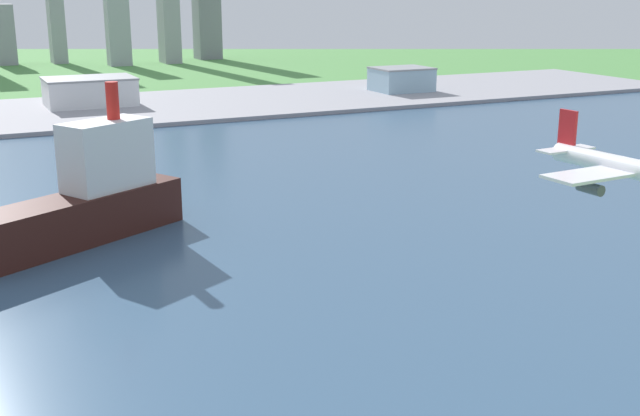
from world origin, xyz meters
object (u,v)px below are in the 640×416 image
airplane_landing (633,169)px  warehouse_annex (401,79)px  warehouse_main (90,91)px  cargo_ship (83,199)px

airplane_landing → warehouse_annex: size_ratio=0.89×
airplane_landing → warehouse_main: airplane_landing is taller
airplane_landing → warehouse_annex: (204.62, 408.71, -36.48)m
warehouse_main → airplane_landing: bearing=-88.5°
cargo_ship → warehouse_main: 284.24m
cargo_ship → warehouse_annex: bearing=43.8°
warehouse_annex → warehouse_main: bearing=173.8°
airplane_landing → cargo_ship: size_ratio=0.48×
cargo_ship → warehouse_annex: size_ratio=1.85×
cargo_ship → airplane_landing: bearing=-67.7°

